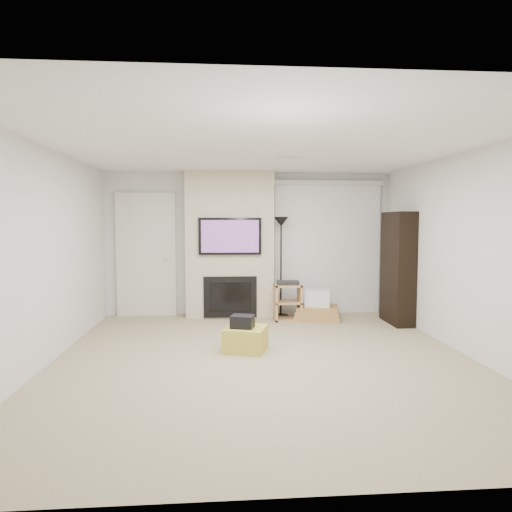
{
  "coord_description": "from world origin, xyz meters",
  "views": [
    {
      "loc": [
        -0.51,
        -5.32,
        1.64
      ],
      "look_at": [
        0.0,
        1.2,
        1.15
      ],
      "focal_mm": 32.0,
      "sensor_mm": 36.0,
      "label": 1
    }
  ],
  "objects": [
    {
      "name": "vertical_blinds",
      "position": [
        1.4,
        2.7,
        1.27
      ],
      "size": [
        1.98,
        0.1,
        2.37
      ],
      "color": "silver",
      "rests_on": "floor"
    },
    {
      "name": "wall_back",
      "position": [
        0.0,
        2.75,
        1.25
      ],
      "size": [
        5.0,
        0.0,
        2.5
      ],
      "primitive_type": "cube",
      "rotation": [
        1.57,
        0.0,
        0.0
      ],
      "color": "silver",
      "rests_on": "ground"
    },
    {
      "name": "ottoman",
      "position": [
        -0.2,
        0.4,
        0.15
      ],
      "size": [
        0.62,
        0.62,
        0.3
      ],
      "primitive_type": "cube",
      "rotation": [
        0.0,
        0.0,
        -0.29
      ],
      "color": "gold",
      "rests_on": "floor"
    },
    {
      "name": "ceiling",
      "position": [
        0.0,
        0.0,
        2.5
      ],
      "size": [
        5.0,
        5.5,
        0.0
      ],
      "primitive_type": "cube",
      "color": "white",
      "rests_on": "wall_back"
    },
    {
      "name": "wall_right",
      "position": [
        2.5,
        0.0,
        1.25
      ],
      "size": [
        0.0,
        5.5,
        2.5
      ],
      "primitive_type": "cube",
      "rotation": [
        1.57,
        0.0,
        1.57
      ],
      "color": "silver",
      "rests_on": "ground"
    },
    {
      "name": "entry_door",
      "position": [
        -1.8,
        2.71,
        1.05
      ],
      "size": [
        1.02,
        0.11,
        2.14
      ],
      "color": "silver",
      "rests_on": "floor"
    },
    {
      "name": "av_stand",
      "position": [
        0.61,
        2.15,
        0.35
      ],
      "size": [
        0.45,
        0.38,
        0.66
      ],
      "color": "tan",
      "rests_on": "floor"
    },
    {
      "name": "floor",
      "position": [
        0.0,
        0.0,
        0.0
      ],
      "size": [
        5.0,
        5.5,
        0.0
      ],
      "primitive_type": "cube",
      "color": "tan",
      "rests_on": "ground"
    },
    {
      "name": "wall_front",
      "position": [
        0.0,
        -2.75,
        1.25
      ],
      "size": [
        5.0,
        0.0,
        2.5
      ],
      "primitive_type": "cube",
      "rotation": [
        1.57,
        0.0,
        0.0
      ],
      "color": "silver",
      "rests_on": "ground"
    },
    {
      "name": "fireplace_wall",
      "position": [
        -0.35,
        2.54,
        1.24
      ],
      "size": [
        1.5,
        0.47,
        2.5
      ],
      "color": "beige",
      "rests_on": "floor"
    },
    {
      "name": "wall_left",
      "position": [
        -2.5,
        0.0,
        1.25
      ],
      "size": [
        0.0,
        5.5,
        2.5
      ],
      "primitive_type": "cube",
      "rotation": [
        1.57,
        0.0,
        1.57
      ],
      "color": "silver",
      "rests_on": "ground"
    },
    {
      "name": "hvac_vent",
      "position": [
        0.4,
        0.8,
        2.5
      ],
      "size": [
        0.35,
        0.18,
        0.01
      ],
      "primitive_type": "cube",
      "color": "silver",
      "rests_on": "ceiling"
    },
    {
      "name": "box_stack",
      "position": [
        1.11,
        2.17,
        0.19
      ],
      "size": [
        0.86,
        0.73,
        0.5
      ],
      "color": "#AD8247",
      "rests_on": "floor"
    },
    {
      "name": "bookshelf",
      "position": [
        2.34,
        1.79,
        0.9
      ],
      "size": [
        0.3,
        0.8,
        1.8
      ],
      "color": "black",
      "rests_on": "floor"
    },
    {
      "name": "floor_lamp",
      "position": [
        0.53,
        2.44,
        1.36
      ],
      "size": [
        0.26,
        0.26,
        1.73
      ],
      "color": "black",
      "rests_on": "floor"
    },
    {
      "name": "black_bag",
      "position": [
        -0.24,
        0.37,
        0.38
      ],
      "size": [
        0.33,
        0.29,
        0.16
      ],
      "primitive_type": "cube",
      "rotation": [
        0.0,
        0.0,
        -0.29
      ],
      "color": "black",
      "rests_on": "ottoman"
    }
  ]
}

